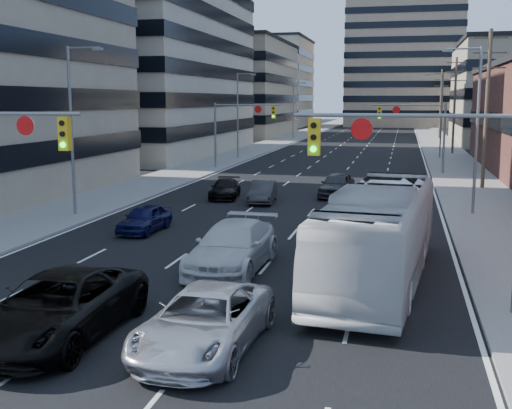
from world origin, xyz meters
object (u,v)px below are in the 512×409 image
object	(u,v)px
white_van	(233,247)
silver_suv	(205,321)
transit_bus	(379,235)
black_pickup	(58,307)
sedan_blue	(145,218)

from	to	relation	value
white_van	silver_suv	size ratio (longest dim) A/B	1.09
white_van	transit_bus	world-z (taller)	transit_bus
black_pickup	white_van	world-z (taller)	white_van
black_pickup	sedan_blue	bearing A→B (deg)	103.55
black_pickup	sedan_blue	size ratio (longest dim) A/B	1.61
white_van	sedan_blue	xyz separation A→B (m)	(-5.87, 5.69, -0.21)
transit_bus	sedan_blue	size ratio (longest dim) A/B	3.14
silver_suv	transit_bus	distance (m)	8.25
white_van	transit_bus	size ratio (longest dim) A/B	0.50
silver_suv	black_pickup	bearing A→B (deg)	-175.90
black_pickup	silver_suv	xyz separation A→B (m)	(4.00, 0.12, -0.10)
transit_bus	sedan_blue	distance (m)	12.84
black_pickup	transit_bus	size ratio (longest dim) A/B	0.51
sedan_blue	white_van	bearing A→B (deg)	-41.93
black_pickup	transit_bus	distance (m)	10.84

